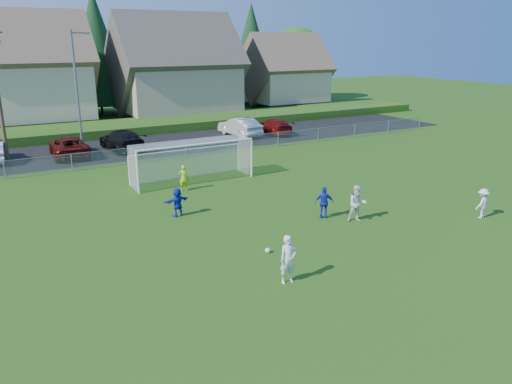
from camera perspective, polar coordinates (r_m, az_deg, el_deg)
ground at (r=18.24m, az=12.73°, el=-10.68°), size 160.00×160.00×0.00m
asphalt_lot at (r=41.64m, az=-13.42°, el=5.02°), size 60.00×60.00×0.00m
grass_embankment at (r=48.70m, az=-16.00°, el=7.00°), size 70.00×6.00×0.80m
soccer_ball at (r=20.50m, az=1.35°, el=-6.68°), size 0.22×0.22×0.22m
player_white_a at (r=17.86m, az=3.71°, el=-7.69°), size 0.69×0.48×1.79m
player_white_b at (r=24.14m, az=11.49°, el=-1.31°), size 1.07×0.98×1.79m
player_white_c at (r=26.59m, az=24.47°, el=-1.19°), size 1.01×0.65×1.47m
player_blue_a at (r=24.36m, az=7.80°, el=-1.22°), size 0.99×0.79×1.58m
player_blue_b at (r=24.73m, az=-8.96°, el=-1.16°), size 1.38×0.63×1.44m
goalkeeper at (r=28.91m, az=-8.26°, el=1.62°), size 0.64×0.52×1.50m
car_c at (r=39.69m, az=-20.60°, el=4.91°), size 2.69×5.45×1.49m
car_d at (r=40.59m, az=-15.07°, el=5.75°), size 2.68×5.71×1.61m
car_f at (r=45.26m, az=-1.86°, el=7.47°), size 2.24×5.12×1.64m
car_g at (r=46.24m, az=2.00°, el=7.51°), size 2.18×4.85×1.38m
soccer_goal at (r=30.69m, az=-7.46°, el=4.24°), size 7.42×1.90×2.50m
chainlink_fence at (r=36.37m, az=-10.99°, el=4.47°), size 52.06×0.06×1.20m
streetlight at (r=38.49m, az=-19.72°, el=10.84°), size 1.38×0.18×9.00m
houses_row at (r=55.77m, az=-16.52°, el=15.34°), size 53.90×11.45×13.27m
tree_row at (r=61.70m, az=-18.78°, el=14.85°), size 65.98×12.36×13.80m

